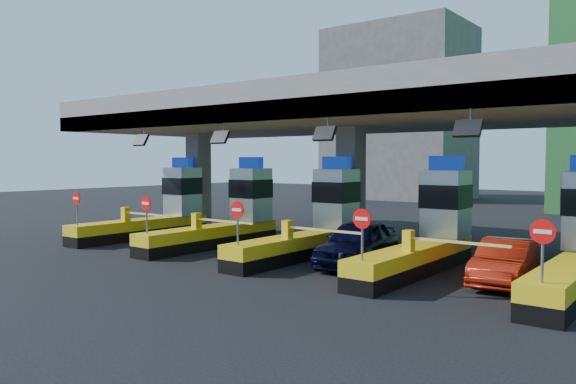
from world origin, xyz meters
The scene contains 9 objects.
ground centered at (0.00, 0.00, 0.00)m, with size 120.00×120.00×0.00m, color black.
toll_canopy centered at (0.00, 2.87, 6.13)m, with size 28.00×12.09×7.00m.
toll_lane_far_left centered at (-10.00, 0.28, 1.40)m, with size 4.43×8.00×4.16m.
toll_lane_left centered at (-5.00, 0.28, 1.40)m, with size 4.43×8.00×4.16m.
toll_lane_center centered at (0.00, 0.28, 1.40)m, with size 4.43×8.00×4.16m.
toll_lane_right centered at (5.00, 0.28, 1.40)m, with size 4.43×8.00×4.16m.
bg_building_concrete centered at (-14.00, 36.00, 9.00)m, with size 14.00×10.00×18.00m, color #4C4C49.
van centered at (2.53, -0.65, 0.86)m, with size 2.03×5.05×1.72m, color black.
red_car centered at (7.96, -0.57, 0.71)m, with size 1.50×4.31×1.42m, color #991C0B.
Camera 1 is at (13.32, -19.03, 3.95)m, focal length 35.00 mm.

